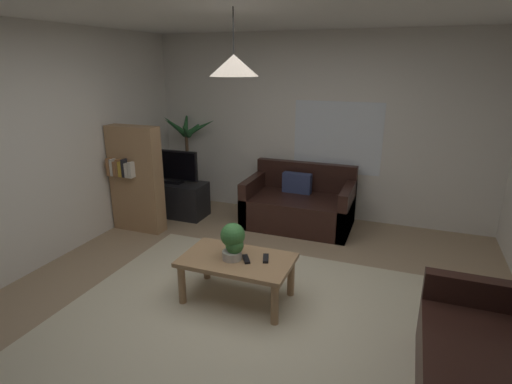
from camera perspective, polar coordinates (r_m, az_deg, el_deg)
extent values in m
cube|color=#9E8466|center=(3.87, -1.65, -16.43)|extent=(4.85, 5.33, 0.02)
cube|color=beige|center=(3.71, -2.89, -17.86)|extent=(3.15, 2.93, 0.01)
cube|color=silver|center=(5.85, 8.49, 8.92)|extent=(4.97, 0.06, 2.57)
cube|color=silver|center=(4.81, -30.05, 4.85)|extent=(0.06, 5.33, 2.57)
cube|color=white|center=(3.23, -2.10, 25.20)|extent=(4.85, 5.33, 0.02)
cube|color=white|center=(5.78, 11.33, 7.47)|extent=(1.21, 0.01, 0.99)
cube|color=black|center=(5.61, 5.92, -2.75)|extent=(1.43, 0.86, 0.42)
cube|color=black|center=(5.82, 7.01, 2.23)|extent=(1.43, 0.12, 0.40)
cube|color=black|center=(5.76, -0.34, -0.93)|extent=(0.12, 0.86, 0.64)
cube|color=black|center=(5.45, 12.62, -2.47)|extent=(0.12, 0.86, 0.64)
cube|color=navy|center=(5.69, 5.77, 1.28)|extent=(0.40, 0.13, 0.28)
cube|color=black|center=(3.64, 29.02, -15.15)|extent=(0.86, 0.12, 0.64)
cube|color=#A87F56|center=(3.83, -2.68, -9.52)|extent=(1.03, 0.61, 0.04)
cylinder|color=#A87F56|center=(3.93, -10.36, -12.62)|extent=(0.07, 0.07, 0.39)
cylinder|color=#A87F56|center=(3.60, 2.65, -15.44)|extent=(0.07, 0.07, 0.39)
cylinder|color=#A87F56|center=(4.31, -6.95, -9.61)|extent=(0.07, 0.07, 0.39)
cylinder|color=#A87F56|center=(4.00, 4.92, -11.78)|extent=(0.07, 0.07, 0.39)
cube|color=#99663F|center=(3.83, -3.48, -9.02)|extent=(0.15, 0.12, 0.02)
cube|color=black|center=(3.78, -1.40, -9.39)|extent=(0.13, 0.16, 0.02)
cube|color=black|center=(3.79, 1.38, -9.30)|extent=(0.10, 0.17, 0.02)
cylinder|color=beige|center=(3.79, -3.39, -8.82)|extent=(0.18, 0.18, 0.08)
sphere|color=#3D7F3D|center=(3.75, -3.03, -7.45)|extent=(0.17, 0.17, 0.17)
sphere|color=#3D7F3D|center=(3.73, -3.28, -6.07)|extent=(0.23, 0.23, 0.23)
cube|color=black|center=(6.09, -11.14, -0.93)|extent=(0.90, 0.44, 0.50)
cube|color=black|center=(5.93, -11.54, 3.73)|extent=(0.76, 0.05, 0.43)
cube|color=black|center=(5.91, -11.67, 3.67)|extent=(0.72, 0.00, 0.39)
cube|color=black|center=(5.99, -11.40, 1.46)|extent=(0.24, 0.16, 0.04)
cylinder|color=#4C4C51|center=(6.56, -9.33, -0.38)|extent=(0.32, 0.32, 0.30)
cylinder|color=brown|center=(6.41, -9.58, 4.40)|extent=(0.05, 0.05, 0.83)
cone|color=#235B2D|center=(6.23, -7.87, 8.98)|extent=(0.50, 0.19, 0.31)
cone|color=#235B2D|center=(6.44, -8.44, 8.96)|extent=(0.20, 0.43, 0.29)
cone|color=#235B2D|center=(6.50, -9.77, 9.73)|extent=(0.27, 0.44, 0.43)
cone|color=#235B2D|center=(6.40, -11.25, 8.97)|extent=(0.41, 0.10, 0.28)
cone|color=#235B2D|center=(6.20, -11.30, 9.09)|extent=(0.24, 0.42, 0.40)
cone|color=#235B2D|center=(6.12, -9.85, 8.50)|extent=(0.25, 0.42, 0.31)
cube|color=#A87F56|center=(5.55, -16.45, 1.72)|extent=(0.70, 0.22, 1.40)
cube|color=#99663F|center=(5.59, -19.61, 3.45)|extent=(0.05, 0.16, 0.23)
cube|color=beige|center=(5.56, -19.21, 3.37)|extent=(0.04, 0.16, 0.22)
cube|color=#99663F|center=(5.53, -18.81, 3.20)|extent=(0.04, 0.16, 0.19)
cube|color=#99663F|center=(5.50, -18.51, 3.35)|extent=(0.03, 0.16, 0.22)
cube|color=gold|center=(5.48, -18.14, 3.17)|extent=(0.05, 0.16, 0.20)
cube|color=black|center=(5.44, -17.75, 3.31)|extent=(0.04, 0.16, 0.23)
cube|color=beige|center=(5.42, -17.32, 3.03)|extent=(0.05, 0.16, 0.18)
cube|color=beige|center=(5.38, -16.87, 3.07)|extent=(0.05, 0.16, 0.20)
cylinder|color=black|center=(3.41, -3.20, 21.67)|extent=(0.01, 0.01, 0.35)
cone|color=beige|center=(3.41, -3.12, 17.32)|extent=(0.40, 0.40, 0.17)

